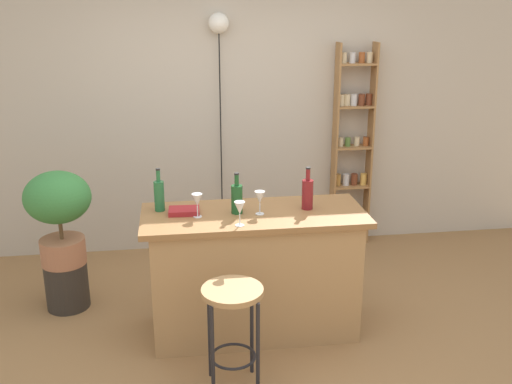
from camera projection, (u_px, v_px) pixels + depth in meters
The scene contains 15 objects.
ground at pixel (260, 351), 4.06m from camera, with size 12.00×12.00×0.00m, color olive.
back_wall at pixel (229, 103), 5.45m from camera, with size 6.40×0.10×2.80m, color #BCB2A3.
kitchen_counter at pixel (254, 272), 4.19m from camera, with size 1.55×0.64×0.91m.
bar_stool at pixel (233, 314), 3.53m from camera, with size 0.37×0.37×0.68m.
spice_shelf at pixel (352, 147), 5.60m from camera, with size 0.37×0.16×1.95m.
plant_stool at pixel (67, 285), 4.59m from camera, with size 0.33×0.33×0.37m, color #2D2823.
potted_plant at pixel (59, 209), 4.40m from camera, with size 0.50×0.45×0.73m.
bottle_wine_red at pixel (307, 193), 4.10m from camera, with size 0.08×0.08×0.30m.
bottle_spirits_clear at pixel (159, 195), 4.06m from camera, with size 0.07×0.07×0.31m.
bottle_vinegar at pixel (237, 198), 4.01m from camera, with size 0.08×0.08×0.29m.
wine_glass_left at pixel (197, 201), 3.94m from camera, with size 0.07×0.07×0.16m.
wine_glass_center at pixel (240, 209), 3.79m from camera, with size 0.07×0.07×0.16m.
wine_glass_right at pixel (260, 198), 3.99m from camera, with size 0.07×0.07×0.16m.
cookbook at pixel (184, 211), 4.04m from camera, with size 0.21×0.15×0.04m, color maroon.
pendant_globe_light at pixel (219, 29), 5.13m from camera, with size 0.18×0.18×2.21m.
Camera 1 is at (-0.53, -3.47, 2.31)m, focal length 41.22 mm.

